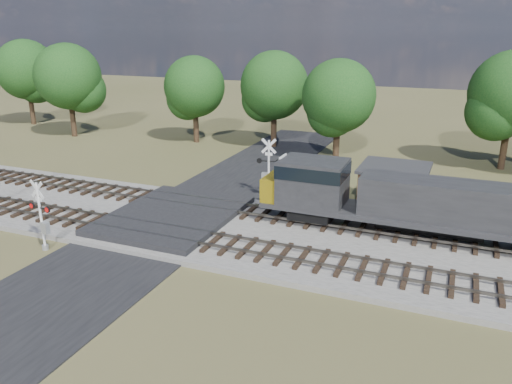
% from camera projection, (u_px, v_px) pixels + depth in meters
% --- Properties ---
extents(ground, '(160.00, 160.00, 0.00)m').
position_uv_depth(ground, '(169.00, 225.00, 29.98)').
color(ground, '#4C4C28').
rests_on(ground, ground).
extents(ballast_bed, '(140.00, 10.00, 0.30)m').
position_uv_depth(ballast_bed, '(334.00, 246.00, 26.77)').
color(ballast_bed, gray).
rests_on(ballast_bed, ground).
extents(road, '(7.00, 60.00, 0.08)m').
position_uv_depth(road, '(169.00, 224.00, 29.97)').
color(road, black).
rests_on(road, ground).
extents(crossing_panel, '(7.00, 9.00, 0.62)m').
position_uv_depth(crossing_panel, '(173.00, 217.00, 30.32)').
color(crossing_panel, '#262628').
rests_on(crossing_panel, ground).
extents(track_near, '(140.00, 2.60, 0.33)m').
position_uv_depth(track_near, '(198.00, 239.00, 26.97)').
color(track_near, black).
rests_on(track_near, ballast_bed).
extents(track_far, '(140.00, 2.60, 0.33)m').
position_uv_depth(track_far, '(237.00, 209.00, 31.36)').
color(track_far, black).
rests_on(track_far, ballast_bed).
extents(crossing_signal_near, '(1.56, 0.37, 3.87)m').
position_uv_depth(crossing_signal_near, '(43.00, 222.00, 26.09)').
color(crossing_signal_near, silver).
rests_on(crossing_signal_near, ground).
extents(crossing_signal_far, '(1.68, 0.42, 4.18)m').
position_uv_depth(crossing_signal_far, '(267.00, 173.00, 34.41)').
color(crossing_signal_far, silver).
rests_on(crossing_signal_far, ground).
extents(equipment_shed, '(4.34, 4.34, 2.91)m').
position_uv_depth(equipment_shed, '(393.00, 188.00, 32.12)').
color(equipment_shed, '#40271B').
rests_on(equipment_shed, ground).
extents(treeline, '(83.36, 10.88, 10.90)m').
position_uv_depth(treeline, '(366.00, 88.00, 42.97)').
color(treeline, black).
rests_on(treeline, ground).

